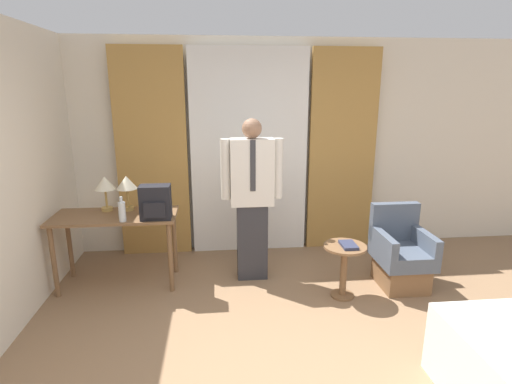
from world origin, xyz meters
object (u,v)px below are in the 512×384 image
backpack (155,202)px  person (252,195)px  desk (116,225)px  armchair (400,256)px  table_lamp_right (127,185)px  side_table (344,262)px  book (348,245)px  table_lamp_left (105,185)px  bottle_near_edge (122,211)px

backpack → person: size_ratio=0.20×
desk → person: 1.49m
person → armchair: person is taller
armchair → table_lamp_right: bearing=170.7°
desk → side_table: desk is taller
armchair → side_table: (-0.69, -0.20, 0.05)m
table_lamp_right → backpack: 0.49m
side_table → armchair: bearing=15.8°
armchair → desk: bearing=174.0°
table_lamp_right → book: (2.26, -0.70, -0.50)m
desk → book: (2.38, -0.54, -0.10)m
desk → armchair: (3.05, -0.32, -0.35)m
table_lamp_left → book: table_lamp_left is taller
person → desk: bearing=-179.6°
table_lamp_right → armchair: bearing=-9.3°
person → armchair: size_ratio=2.07×
table_lamp_left → bottle_near_edge: 0.49m
book → person: bearing=148.8°
person → book: (0.92, -0.55, -0.40)m
table_lamp_left → table_lamp_right: size_ratio=1.00×
desk → backpack: backpack is taller
desk → table_lamp_left: bearing=125.9°
desk → backpack: (0.46, -0.17, 0.29)m
book → table_lamp_right: bearing=162.8°
bottle_near_edge → book: bearing=-8.2°
bottle_near_edge → book: size_ratio=1.14×
book → desk: bearing=167.1°
backpack → person: 1.02m
table_lamp_right → armchair: table_lamp_right is taller
table_lamp_right → armchair: size_ratio=0.44×
person → armchair: (1.58, -0.33, -0.65)m
table_lamp_left → table_lamp_right: 0.23m
table_lamp_left → bottle_near_edge: bearing=-56.9°
table_lamp_right → book: size_ratio=1.71×
desk → person: (1.46, 0.01, 0.30)m
bottle_near_edge → side_table: size_ratio=0.45×
person → table_lamp_right: bearing=173.8°
bottle_near_edge → backpack: backpack is taller
bottle_near_edge → person: bearing=9.9°
desk → table_lamp_left: 0.45m
bottle_near_edge → table_lamp_left: bearing=123.1°
table_lamp_left → armchair: size_ratio=0.44×
table_lamp_right → side_table: table_lamp_right is taller
table_lamp_left → table_lamp_right: same height
desk → bottle_near_edge: 0.34m
armchair → side_table: 0.72m
bottle_near_edge → backpack: bearing=9.0°
person → side_table: size_ratio=3.17×
desk → bottle_near_edge: size_ratio=5.03×
table_lamp_right → backpack: bearing=-43.6°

